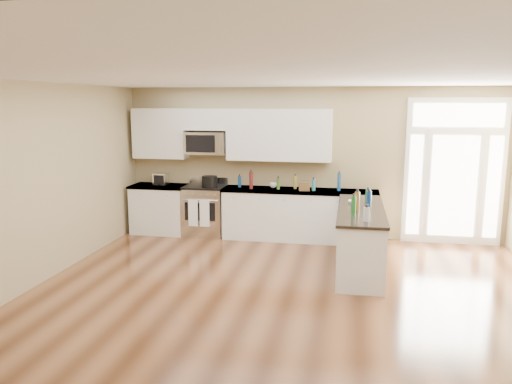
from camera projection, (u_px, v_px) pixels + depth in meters
ground at (279, 326)px, 5.71m from camera, size 8.00×8.00×0.00m
room_shell at (280, 178)px, 5.41m from camera, size 8.00×8.00×8.00m
back_cabinet_left at (161, 210)px, 9.73m from camera, size 1.10×0.66×0.94m
back_cabinet_right at (299, 216)px, 9.23m from camera, size 2.85×0.66×0.94m
peninsula_cabinet at (360, 241)px, 7.63m from camera, size 0.69×2.32×0.94m
upper_cabinet_left at (160, 134)px, 9.61m from camera, size 1.04×0.33×0.95m
upper_cabinet_right at (279, 135)px, 9.18m from camera, size 1.94×0.33×0.95m
upper_cabinet_short at (207, 119)px, 9.39m from camera, size 0.82×0.33×0.40m
microwave at (206, 143)px, 9.43m from camera, size 0.78×0.41×0.42m
entry_door at (454, 172)px, 8.83m from camera, size 1.70×0.10×2.60m
kitchen_range at (205, 210)px, 9.55m from camera, size 0.77×0.69×1.08m
stockpot at (210, 181)px, 9.32m from camera, size 0.38×0.38×0.22m
toaster_oven at (161, 179)px, 9.68m from camera, size 0.28×0.23×0.23m
cardboard_box at (304, 186)px, 9.04m from camera, size 0.21×0.17×0.15m
bowl_left at (158, 183)px, 9.77m from camera, size 0.26×0.26×0.05m
bowl_peninsula at (353, 202)px, 7.91m from camera, size 0.20×0.20×0.05m
cup_counter at (273, 185)px, 9.33m from camera, size 0.16×0.16×0.10m
counter_bottles at (323, 192)px, 8.19m from camera, size 2.41×2.44×0.32m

